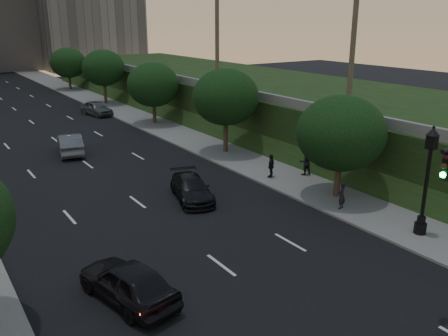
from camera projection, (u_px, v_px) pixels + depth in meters
ground at (298, 324)px, 16.86m from camera, size 160.00×160.00×0.00m
road_surface at (61, 145)px, 40.65m from camera, size 16.00×140.00×0.02m
sidewalk_right at (168, 129)px, 46.04m from camera, size 4.50×140.00×0.15m
embankment at (275, 101)px, 50.09m from camera, size 18.00×90.00×4.00m
parapet_wall at (207, 85)px, 44.88m from camera, size 0.35×90.00×0.70m
tree_right_a at (341, 133)px, 27.43m from camera, size 5.20×5.20×6.24m
tree_right_b at (226, 97)px, 36.80m from camera, size 5.20×5.20×6.74m
tree_right_c at (153, 85)px, 47.25m from camera, size 5.20×5.20×6.24m
tree_right_d at (103, 68)px, 58.21m from camera, size 5.20×5.20×6.74m
tree_right_e at (68, 63)px, 70.25m from camera, size 5.20×5.20×6.24m
street_lamp at (426, 186)px, 22.87m from camera, size 0.64×0.64×5.62m
sedan_near_left at (128, 282)px, 18.02m from camera, size 2.86×5.06×1.62m
sedan_mid_left at (70, 144)px, 37.72m from camera, size 2.67×5.21×1.64m
sedan_near_right at (192, 189)px, 28.21m from camera, size 3.18×5.11×1.38m
sedan_far_right at (97, 108)px, 52.67m from camera, size 2.72×4.93×1.59m
pedestrian_a at (342, 195)px, 26.42m from camera, size 0.68×0.57×1.60m
pedestrian_b at (305, 162)px, 32.20m from camera, size 0.97×0.80×1.84m
pedestrian_c at (271, 166)px, 31.68m from camera, size 1.01×0.82×1.60m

